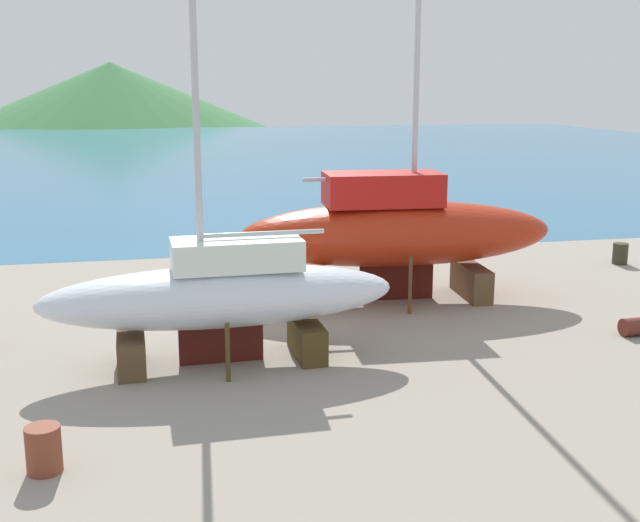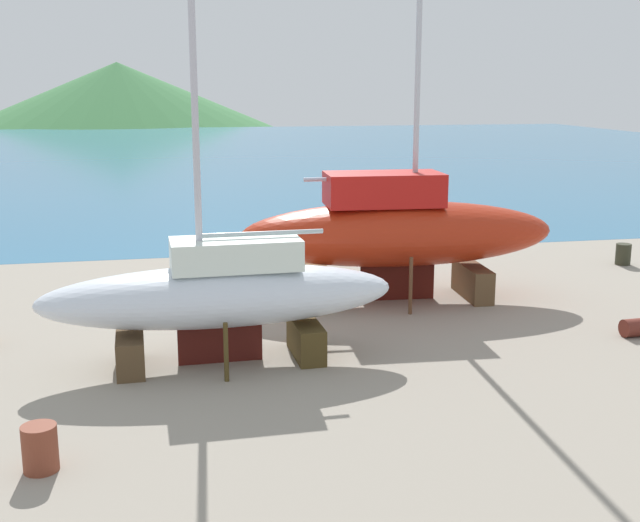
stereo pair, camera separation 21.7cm
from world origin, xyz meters
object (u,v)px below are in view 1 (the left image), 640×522
barrel_by_slipway (620,254)px  barrel_rust_near (44,449)px  sailboat_large_starboard (221,293)px  sailboat_small_center (396,231)px  worker (219,266)px  barrel_rust_far (635,327)px

barrel_by_slipway → barrel_rust_near: bearing=-146.0°
sailboat_large_starboard → barrel_by_slipway: size_ratio=18.76×
sailboat_large_starboard → sailboat_small_center: bearing=-142.4°
worker → barrel_by_slipway: size_ratio=2.00×
barrel_rust_far → barrel_rust_near: bearing=-161.5°
barrel_by_slipway → barrel_rust_far: barrel_by_slipway is taller
barrel_by_slipway → barrel_rust_far: size_ratio=1.09×
sailboat_small_center → worker: sailboat_small_center is taller
sailboat_large_starboard → barrel_rust_near: (-3.88, -5.45, -1.45)m
worker → barrel_by_slipway: (16.48, 0.91, -0.46)m
barrel_rust_near → barrel_by_slipway: 25.20m
sailboat_large_starboard → worker: size_ratio=9.40×
sailboat_small_center → barrel_rust_far: (5.72, -5.30, -2.13)m
sailboat_large_starboard → barrel_by_slipway: sailboat_large_starboard is taller
worker → barrel_rust_near: bearing=-112.9°
barrel_rust_near → barrel_by_slipway: bearing=34.0°
barrel_rust_near → barrel_rust_far: barrel_rust_near is taller
sailboat_small_center → barrel_rust_far: 8.08m
sailboat_small_center → barrel_rust_near: bearing=-130.9°
sailboat_small_center → worker: (-5.78, 2.55, -1.50)m
sailboat_small_center → sailboat_large_starboard: (-6.33, -5.18, -0.49)m
sailboat_large_starboard → barrel_rust_near: 6.84m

